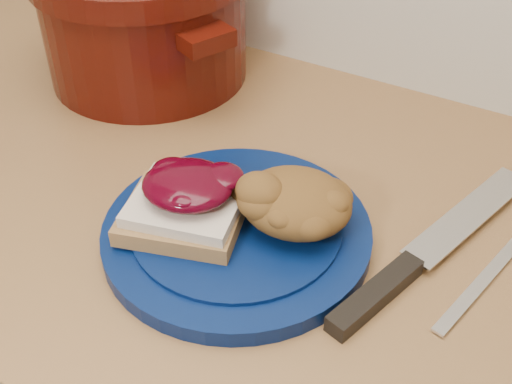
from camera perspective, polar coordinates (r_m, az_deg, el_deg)
The scene contains 7 objects.
plate at distance 0.63m, azimuth -1.71°, elevation -3.64°, with size 0.26×0.26×0.02m, color #041541.
sandwich at distance 0.61m, azimuth -6.26°, elevation -0.79°, with size 0.14×0.13×0.06m.
stuffing_mound at distance 0.60m, azimuth 3.56°, elevation -0.94°, with size 0.11×0.09×0.05m, color brown.
chef_knife at distance 0.60m, azimuth 12.97°, elevation -6.85°, with size 0.11×0.30×0.02m.
butter_knife at distance 0.62m, azimuth 19.41°, elevation -7.60°, with size 0.16×0.01×0.00m, color silver.
dutch_oven at distance 0.88m, azimuth -9.87°, elevation 15.02°, with size 0.36×0.36×0.18m.
pepper_grinder at distance 0.96m, azimuth -11.85°, elevation 15.22°, with size 0.07×0.07×0.12m.
Camera 1 is at (0.28, 1.04, 1.33)m, focal length 45.00 mm.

